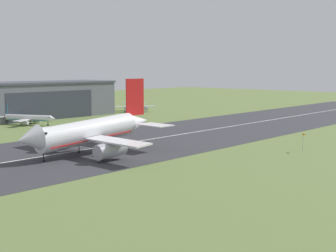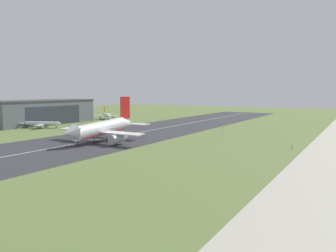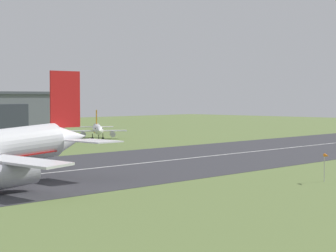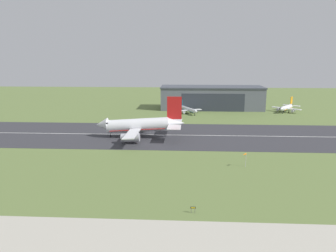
% 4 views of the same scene
% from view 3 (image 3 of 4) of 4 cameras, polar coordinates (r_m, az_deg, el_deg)
% --- Properties ---
extents(runway_strip, '(401.14, 55.70, 0.06)m').
position_cam_3_polar(runway_strip, '(146.00, -3.87, -3.42)').
color(runway_strip, '#333338').
rests_on(runway_strip, ground_plane).
extents(runway_centreline, '(361.03, 0.70, 0.01)m').
position_cam_3_polar(runway_centreline, '(146.00, -3.87, -3.41)').
color(runway_centreline, silver).
rests_on(runway_centreline, runway_strip).
extents(airplane_parked_west, '(20.72, 21.44, 10.24)m').
position_cam_3_polar(airplane_parked_west, '(236.97, -6.14, -0.31)').
color(airplane_parked_west, white).
rests_on(airplane_parked_west, ground_plane).
extents(windsock_pole, '(1.79, 1.94, 5.12)m').
position_cam_3_polar(windsock_pole, '(119.79, 13.63, -2.65)').
color(windsock_pole, '#B7B7BC').
rests_on(windsock_pole, ground_plane).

